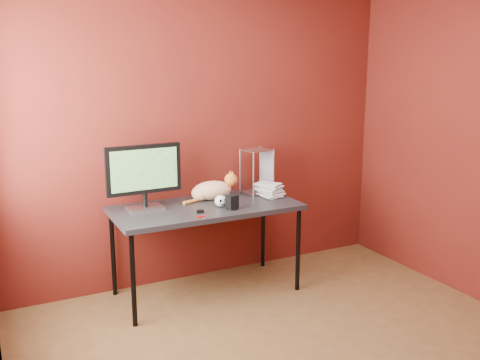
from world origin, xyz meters
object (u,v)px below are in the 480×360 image
book_stack (264,125)px  monitor (144,174)px  desk (206,212)px  cat (212,190)px  speaker (232,203)px  skull_mug (221,201)px

book_stack → monitor: bearing=175.5°
monitor → desk: bearing=-14.7°
cat → book_stack: (0.41, -0.13, 0.54)m
cat → speaker: 0.35m
cat → speaker: (0.02, -0.35, -0.03)m
cat → skull_mug: (-0.04, -0.24, -0.03)m
skull_mug → desk: bearing=134.3°
book_stack → skull_mug: bearing=-165.8°
skull_mug → book_stack: size_ratio=0.08×
desk → skull_mug: size_ratio=15.53×
monitor → book_stack: (1.01, -0.08, 0.33)m
desk → monitor: (-0.47, 0.11, 0.34)m
monitor → skull_mug: size_ratio=6.17×
speaker → skull_mug: bearing=105.8°
speaker → book_stack: bearing=16.9°
desk → skull_mug: bearing=-42.3°
cat → speaker: size_ratio=4.44×
speaker → desk: bearing=116.4°
cat → skull_mug: bearing=-92.5°
book_stack → speaker: bearing=-151.4°
cat → book_stack: 0.69m
skull_mug → speaker: (0.05, -0.10, 0.00)m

